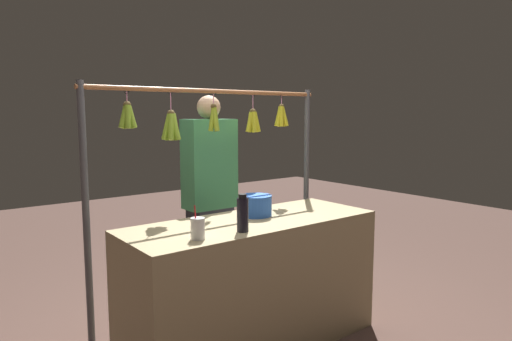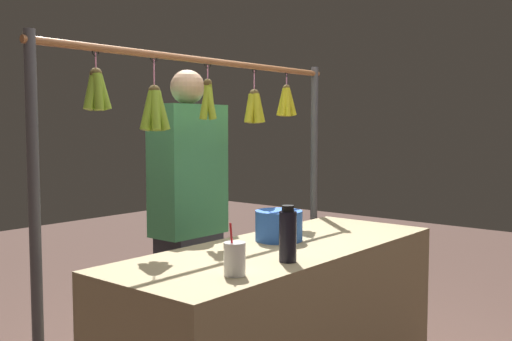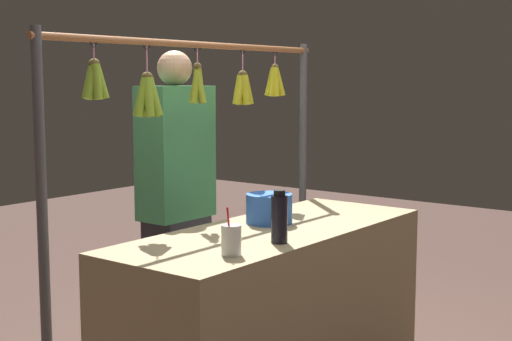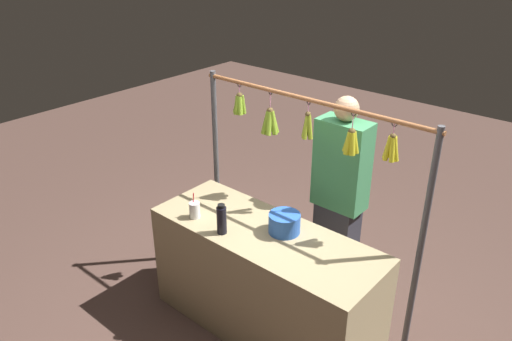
{
  "view_description": "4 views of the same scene",
  "coord_description": "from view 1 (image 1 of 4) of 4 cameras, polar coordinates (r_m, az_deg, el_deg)",
  "views": [
    {
      "loc": [
        1.8,
        2.36,
        1.57
      ],
      "look_at": [
        -0.03,
        0.0,
        1.2
      ],
      "focal_mm": 32.17,
      "sensor_mm": 36.0,
      "label": 1
    },
    {
      "loc": [
        2.1,
        1.59,
        1.41
      ],
      "look_at": [
        0.18,
        0.0,
        1.22
      ],
      "focal_mm": 41.54,
      "sensor_mm": 36.0,
      "label": 2
    },
    {
      "loc": [
        2.72,
        1.98,
        1.56
      ],
      "look_at": [
        0.13,
        0.0,
        1.15
      ],
      "focal_mm": 51.63,
      "sensor_mm": 36.0,
      "label": 3
    },
    {
      "loc": [
        -1.9,
        2.31,
        2.82
      ],
      "look_at": [
        0.09,
        0.0,
        1.33
      ],
      "focal_mm": 35.34,
      "sensor_mm": 36.0,
      "label": 4
    }
  ],
  "objects": [
    {
      "name": "market_counter",
      "position": [
        3.18,
        -0.43,
        -13.81
      ],
      "size": [
        1.74,
        0.65,
        0.87
      ],
      "primitive_type": "cube",
      "color": "tan",
      "rests_on": "ground"
    },
    {
      "name": "display_rack",
      "position": [
        3.35,
        -5.45,
        1.86
      ],
      "size": [
        1.93,
        0.14,
        1.77
      ],
      "color": "#4C4C51",
      "rests_on": "ground"
    },
    {
      "name": "water_bottle",
      "position": [
        2.74,
        -1.67,
        -5.41
      ],
      "size": [
        0.07,
        0.07,
        0.23
      ],
      "color": "black",
      "rests_on": "market_counter"
    },
    {
      "name": "blue_bucket",
      "position": [
        3.16,
        -0.06,
        -4.37
      ],
      "size": [
        0.22,
        0.22,
        0.14
      ],
      "primitive_type": "cylinder",
      "color": "blue",
      "rests_on": "market_counter"
    },
    {
      "name": "drink_cup",
      "position": [
        2.6,
        -7.25,
        -7.16
      ],
      "size": [
        0.08,
        0.08,
        0.19
      ],
      "color": "silver",
      "rests_on": "market_counter"
    },
    {
      "name": "vendor_person",
      "position": [
        3.73,
        -5.75,
        -4.11
      ],
      "size": [
        0.41,
        0.22,
        1.71
      ],
      "color": "#2D2D38",
      "rests_on": "ground"
    }
  ]
}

